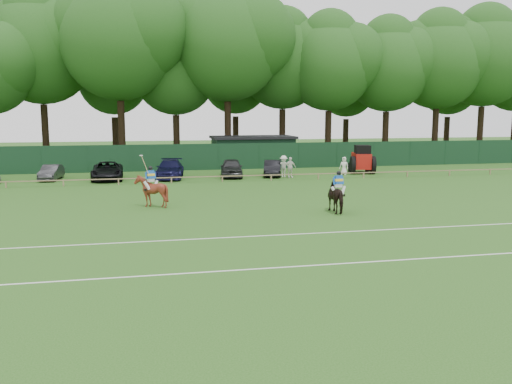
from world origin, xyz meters
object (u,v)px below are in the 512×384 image
object	(u,v)px
sedan_navy	(170,169)
horse_dark	(338,196)
utility_shed	(253,151)
spectator_mid	(290,167)
spectator_left	(284,166)
sedan_grey	(51,172)
suv_black	(107,171)
spectator_right	(344,166)
horse_chestnut	(151,191)
hatch_grey	(231,168)
tractor	(362,160)
estate_black	(273,168)

from	to	relation	value
sedan_navy	horse_dark	bearing A→B (deg)	-57.53
utility_shed	spectator_mid	bearing A→B (deg)	-84.62
spectator_mid	utility_shed	distance (m)	10.60
spectator_left	spectator_mid	size ratio (longest dim) A/B	1.04
sedan_grey	spectator_left	size ratio (longest dim) A/B	2.07
sedan_grey	spectator_mid	size ratio (longest dim) A/B	2.15
suv_black	utility_shed	xyz separation A→B (m)	(13.98, 8.70, 0.81)
sedan_navy	spectator_right	size ratio (longest dim) A/B	3.31
horse_dark	sedan_grey	world-z (taller)	horse_dark
horse_chestnut	sedan_grey	xyz separation A→B (m)	(-7.69, 14.46, -0.33)
hatch_grey	horse_chestnut	bearing A→B (deg)	-108.79
sedan_grey	suv_black	distance (m)	4.56
suv_black	tractor	xyz separation A→B (m)	(22.20, 0.04, 0.47)
estate_black	spectator_left	xyz separation A→B (m)	(0.77, -0.82, 0.23)
utility_shed	spectator_right	bearing A→B (deg)	-56.66
sedan_grey	horse_dark	bearing A→B (deg)	-40.46
spectator_left	estate_black	bearing A→B (deg)	144.33
hatch_grey	tractor	distance (m)	11.96
tractor	spectator_left	bearing A→B (deg)	-159.29
utility_shed	sedan_grey	bearing A→B (deg)	-156.89
sedan_navy	hatch_grey	size ratio (longest dim) A/B	1.15
utility_shed	horse_dark	bearing A→B (deg)	-91.48
spectator_right	utility_shed	bearing A→B (deg)	158.63
spectator_mid	spectator_right	bearing A→B (deg)	8.18
utility_shed	estate_black	bearing A→B (deg)	-90.89
sedan_navy	estate_black	world-z (taller)	sedan_navy
sedan_grey	suv_black	bearing A→B (deg)	-4.93
spectator_mid	spectator_right	world-z (taller)	spectator_mid
estate_black	spectator_right	distance (m)	6.39
sedan_grey	suv_black	xyz separation A→B (m)	(4.48, -0.82, 0.11)
suv_black	spectator_right	distance (m)	20.22
spectator_right	spectator_left	bearing A→B (deg)	-141.25
spectator_left	spectator_mid	distance (m)	0.82
spectator_mid	tractor	bearing A→B (deg)	11.20
sedan_grey	suv_black	size ratio (longest dim) A/B	0.71
suv_black	spectator_mid	distance (m)	15.08
hatch_grey	spectator_right	xyz separation A→B (m)	(9.96, -0.56, 0.01)
horse_dark	horse_chestnut	xyz separation A→B (m)	(-10.10, 3.92, 0.06)
hatch_grey	utility_shed	bearing A→B (deg)	76.15
hatch_grey	utility_shed	world-z (taller)	utility_shed
sedan_navy	spectator_mid	distance (m)	10.08
horse_chestnut	sedan_navy	world-z (taller)	horse_chestnut
horse_dark	suv_black	xyz separation A→B (m)	(-13.30, 17.56, -0.16)
spectator_right	tractor	world-z (taller)	tractor
suv_black	sedan_grey	bearing A→B (deg)	168.74
horse_dark	utility_shed	size ratio (longest dim) A/B	0.25
sedan_grey	spectator_left	distance (m)	19.19
horse_chestnut	tractor	size ratio (longest dim) A/B	0.56
sedan_navy	tractor	world-z (taller)	tractor
estate_black	utility_shed	distance (m)	9.03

